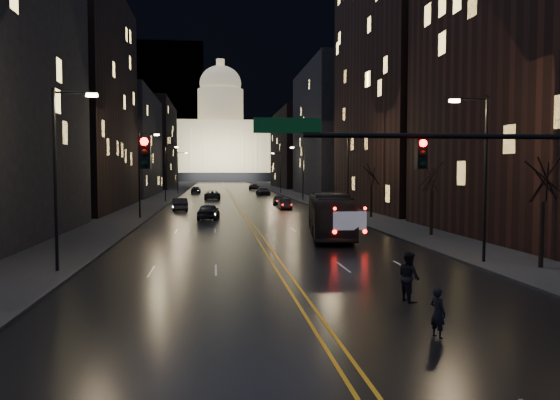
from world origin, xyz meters
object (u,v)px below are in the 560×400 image
object	(u,v)px
oncoming_car_b	(180,205)
pedestrian_b	(409,277)
receding_car_a	(285,204)
pedestrian_a	(438,313)
oncoming_car_a	(208,211)
bus	(330,215)
traffic_signal	(489,169)

from	to	relation	value
oncoming_car_b	pedestrian_b	world-z (taller)	pedestrian_b
receding_car_a	pedestrian_a	world-z (taller)	pedestrian_a
oncoming_car_a	pedestrian_a	bearing A→B (deg)	106.51
bus	oncoming_car_b	world-z (taller)	bus
receding_car_a	pedestrian_a	bearing A→B (deg)	-91.22
pedestrian_b	receding_car_a	bearing A→B (deg)	-14.41
bus	oncoming_car_a	world-z (taller)	bus
bus	pedestrian_a	distance (m)	24.78
traffic_signal	oncoming_car_a	distance (m)	40.09
bus	pedestrian_a	world-z (taller)	bus
oncoming_car_a	pedestrian_a	distance (m)	41.27
pedestrian_b	pedestrian_a	bearing A→B (deg)	158.00
bus	oncoming_car_a	xyz separation A→B (m)	(-9.27, 15.95, -0.83)
oncoming_car_a	oncoming_car_b	bearing A→B (deg)	-66.31
bus	receding_car_a	size ratio (longest dim) A/B	2.87
traffic_signal	oncoming_car_b	size ratio (longest dim) A/B	3.42
bus	oncoming_car_b	bearing A→B (deg)	122.96
traffic_signal	oncoming_car_a	size ratio (longest dim) A/B	3.51
pedestrian_a	bus	bearing A→B (deg)	-27.81
bus	oncoming_car_a	distance (m)	18.46
traffic_signal	pedestrian_b	xyz separation A→B (m)	(-1.85, 2.48, -4.13)
oncoming_car_a	pedestrian_b	size ratio (longest dim) A/B	2.54
oncoming_car_b	pedestrian_b	size ratio (longest dim) A/B	2.61
receding_car_a	pedestrian_b	world-z (taller)	pedestrian_b
bus	traffic_signal	bearing A→B (deg)	-80.60
bus	oncoming_car_a	size ratio (longest dim) A/B	2.43
oncoming_car_a	oncoming_car_b	xyz separation A→B (m)	(-3.64, 11.68, -0.01)
traffic_signal	pedestrian_a	world-z (taller)	traffic_signal
bus	pedestrian_a	bearing A→B (deg)	-86.74
oncoming_car_b	pedestrian_a	distance (m)	53.43
bus	pedestrian_b	bearing A→B (deg)	-85.67
traffic_signal	oncoming_car_a	xyz separation A→B (m)	(-9.86, 38.63, -4.26)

